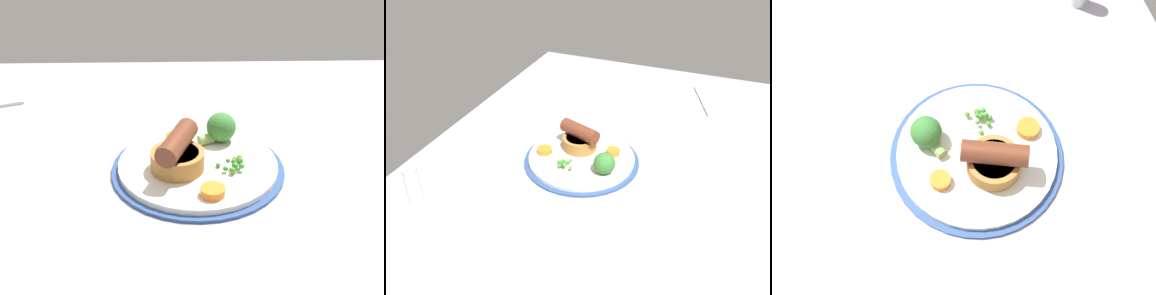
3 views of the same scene
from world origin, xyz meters
The scene contains 9 objects.
dining_table centered at (0.00, 0.00, 1.50)cm, with size 110.00×80.00×3.00cm, color #9E99AD.
dinner_plate centered at (-4.28, 3.83, 3.57)cm, with size 25.40×25.40×1.40cm.
sausage_pudding centered at (-1.29, 5.47, 6.87)cm, with size 7.72×9.72×5.96cm.
pea_pile centered at (-9.47, 5.77, 5.38)cm, with size 4.06×4.01×1.75cm.
broccoli_floret_near centered at (-7.95, -2.66, 6.61)cm, with size 6.11×4.63×4.61cm.
carrot_slice_0 centered at (-0.92, -2.34, 5.02)cm, with size 2.96×2.96×1.23cm, color orange.
carrot_slice_3 centered at (-5.98, 12.07, 4.98)cm, with size 3.37×3.37×1.15cm, color orange.
fork centered at (35.78, -17.08, 3.30)cm, with size 18.00×1.60×0.60cm, color silver.
salt_shaker centered at (-29.22, 28.52, 6.95)cm, with size 2.89×2.89×7.98cm.
Camera 2 is at (-77.00, -24.61, 57.43)cm, focal length 40.00 mm.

